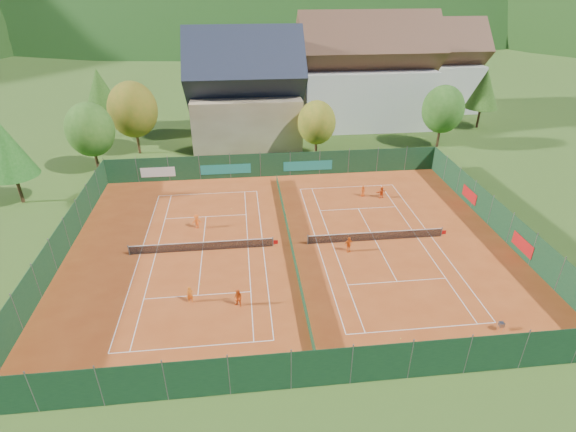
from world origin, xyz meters
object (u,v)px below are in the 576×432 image
at_px(player_right_far_a, 363,191).
at_px(player_left_near, 190,295).
at_px(player_right_near, 349,244).
at_px(player_left_far, 197,221).
at_px(chalet, 245,95).
at_px(hotel_block_a, 365,78).
at_px(player_left_mid, 238,298).
at_px(player_right_far_b, 382,192).
at_px(hotel_block_b, 430,71).
at_px(ball_hopper, 501,324).

bearing_deg(player_right_far_a, player_left_near, 20.46).
relative_size(player_right_near, player_right_far_a, 1.23).
xyz_separation_m(player_left_far, player_right_near, (13.78, -5.81, 0.03)).
bearing_deg(chalet, player_right_near, -75.70).
bearing_deg(hotel_block_a, chalet, -162.47).
distance_m(hotel_block_a, player_left_near, 50.03).
relative_size(player_left_mid, player_right_far_a, 1.22).
bearing_deg(player_right_far_b, chalet, -74.60).
xyz_separation_m(player_right_near, player_right_far_a, (4.18, 10.95, -0.14)).
distance_m(player_right_near, player_right_far_a, 11.72).
distance_m(hotel_block_a, player_left_mid, 49.18).
distance_m(hotel_block_b, player_right_near, 52.30).
bearing_deg(player_right_near, hotel_block_a, 53.48).
relative_size(hotel_block_a, player_left_far, 14.83).
relative_size(hotel_block_b, player_left_near, 12.55).
xyz_separation_m(player_right_near, player_right_far_b, (6.11, 10.26, -0.07)).
distance_m(ball_hopper, player_left_far, 27.80).
height_order(player_left_far, player_right_near, player_right_near).
xyz_separation_m(hotel_block_a, player_right_far_a, (-6.77, -26.64, -6.77)).
relative_size(chalet, hotel_block_a, 0.75).
height_order(player_right_near, player_right_far_a, player_right_near).
relative_size(player_left_mid, player_left_far, 1.03).
bearing_deg(hotel_block_a, ball_hopper, -93.12).
distance_m(chalet, player_right_near, 33.12).
bearing_deg(chalet, hotel_block_a, 17.53).
bearing_deg(player_left_far, player_right_far_b, 179.01).
bearing_deg(player_right_near, ball_hopper, -73.43).
bearing_deg(ball_hopper, player_right_far_b, 95.85).
height_order(player_left_near, player_left_far, player_left_far).
bearing_deg(player_left_mid, hotel_block_b, 87.92).
distance_m(ball_hopper, player_left_near, 22.52).
height_order(hotel_block_b, player_left_near, hotel_block_b).
xyz_separation_m(ball_hopper, player_left_mid, (-18.19, 4.62, 0.19)).
bearing_deg(hotel_block_b, player_left_far, -134.23).
relative_size(hotel_block_a, player_right_far_a, 17.61).
height_order(player_left_near, player_right_far_b, player_left_near).
xyz_separation_m(player_left_near, player_right_near, (13.52, 5.53, 0.07)).
relative_size(player_right_far_a, player_right_far_b, 0.90).
height_order(hotel_block_a, player_right_far_a, hotel_block_a).
bearing_deg(player_left_near, player_left_far, 81.02).
height_order(hotel_block_a, hotel_block_b, hotel_block_a).
distance_m(player_left_near, player_right_near, 14.61).
relative_size(player_left_near, player_right_far_a, 1.12).
bearing_deg(player_right_near, chalet, 84.02).
xyz_separation_m(player_left_near, player_right_far_b, (19.64, 15.79, -0.00)).
height_order(chalet, player_left_near, chalet).
height_order(ball_hopper, player_right_far_a, player_right_far_a).
bearing_deg(player_right_far_a, hotel_block_a, -126.75).
bearing_deg(player_right_near, player_left_far, 136.84).
bearing_deg(chalet, ball_hopper, -69.03).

